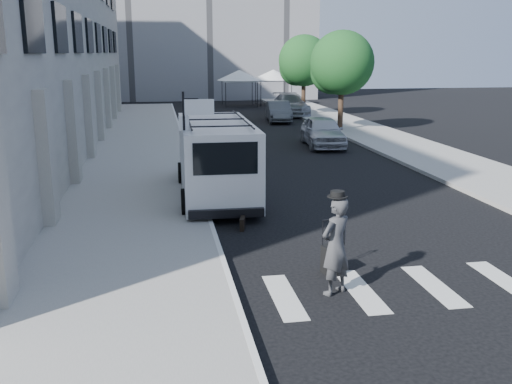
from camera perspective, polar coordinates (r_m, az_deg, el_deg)
name	(u,v)px	position (r m, az deg, el deg)	size (l,w,h in m)	color
ground	(297,245)	(14.48, 4.12, -5.32)	(120.00, 120.00, 0.00)	black
sidewalk_left	(141,146)	(29.65, -11.47, 4.49)	(4.50, 48.00, 0.15)	gray
sidewalk_right	(362,130)	(35.79, 10.52, 6.10)	(4.00, 56.00, 0.15)	gray
sign_pole	(192,126)	(16.63, -6.40, 6.53)	(1.03, 0.07, 3.50)	black
tree_near	(340,65)	(35.14, 8.37, 12.43)	(3.80, 3.83, 6.03)	black
tree_far	(302,63)	(43.79, 4.65, 12.77)	(3.80, 3.83, 6.03)	black
tent_left	(239,76)	(51.83, -1.69, 11.57)	(4.00, 4.00, 3.20)	black
tent_right	(273,75)	(52.87, 1.74, 11.61)	(4.00, 4.00, 3.20)	black
businessman	(336,246)	(11.43, 7.98, -5.38)	(0.73, 0.48, 2.01)	#38383B
briefcase	(242,223)	(15.64, -1.37, -3.16)	(0.12, 0.44, 0.34)	black
suitcase	(331,260)	(12.63, 7.46, -6.79)	(0.36, 0.48, 1.19)	black
cargo_van	(216,158)	(18.94, -4.05, 3.37)	(2.52, 6.88, 2.55)	silver
parked_car_a	(323,131)	(29.61, 6.69, 6.03)	(1.83, 4.56, 1.55)	#B2B4BB
parked_car_b	(279,112)	(40.13, 2.27, 8.04)	(1.50, 4.29, 1.41)	#4F5255
parked_car_c	(291,105)	(44.39, 3.48, 8.72)	(2.29, 5.62, 1.63)	#989B9F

